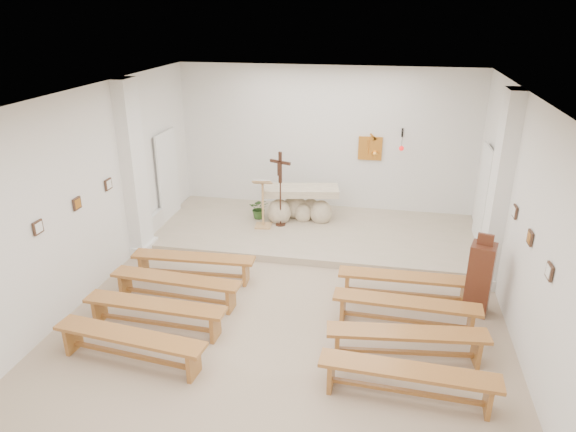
% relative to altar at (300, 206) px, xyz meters
% --- Properties ---
extents(ground, '(7.00, 10.00, 0.00)m').
position_rel_altar_xyz_m(ground, '(0.42, -3.97, -0.48)').
color(ground, tan).
rests_on(ground, ground).
extents(wall_left, '(0.02, 10.00, 3.50)m').
position_rel_altar_xyz_m(wall_left, '(-3.07, -3.97, 1.27)').
color(wall_left, silver).
rests_on(wall_left, ground).
extents(wall_right, '(0.02, 10.00, 3.50)m').
position_rel_altar_xyz_m(wall_right, '(3.91, -3.97, 1.27)').
color(wall_right, silver).
rests_on(wall_right, ground).
extents(wall_back, '(7.00, 0.02, 3.50)m').
position_rel_altar_xyz_m(wall_back, '(0.42, 1.02, 1.27)').
color(wall_back, silver).
rests_on(wall_back, ground).
extents(ceiling, '(7.00, 10.00, 0.02)m').
position_rel_altar_xyz_m(ceiling, '(0.42, -3.97, 3.01)').
color(ceiling, silver).
rests_on(ceiling, wall_back).
extents(sanctuary_platform, '(6.98, 3.00, 0.15)m').
position_rel_altar_xyz_m(sanctuary_platform, '(0.42, -0.47, -0.41)').
color(sanctuary_platform, tan).
rests_on(sanctuary_platform, ground).
extents(pilaster_left, '(0.26, 0.55, 3.50)m').
position_rel_altar_xyz_m(pilaster_left, '(-2.95, -1.97, 1.27)').
color(pilaster_left, white).
rests_on(pilaster_left, ground).
extents(pilaster_right, '(0.26, 0.55, 3.50)m').
position_rel_altar_xyz_m(pilaster_right, '(3.79, -1.97, 1.27)').
color(pilaster_right, white).
rests_on(pilaster_right, ground).
extents(gold_wall_relief, '(0.55, 0.04, 0.55)m').
position_rel_altar_xyz_m(gold_wall_relief, '(1.47, 0.99, 1.17)').
color(gold_wall_relief, orange).
rests_on(gold_wall_relief, wall_back).
extents(sanctuary_lamp, '(0.11, 0.36, 0.44)m').
position_rel_altar_xyz_m(sanctuary_lamp, '(2.17, 0.74, 1.33)').
color(sanctuary_lamp, black).
rests_on(sanctuary_lamp, wall_back).
extents(station_frame_left_front, '(0.03, 0.20, 0.20)m').
position_rel_altar_xyz_m(station_frame_left_front, '(-3.05, -4.77, 1.24)').
color(station_frame_left_front, '#40291C').
rests_on(station_frame_left_front, wall_left).
extents(station_frame_left_mid, '(0.03, 0.20, 0.20)m').
position_rel_altar_xyz_m(station_frame_left_mid, '(-3.05, -3.77, 1.24)').
color(station_frame_left_mid, '#40291C').
rests_on(station_frame_left_mid, wall_left).
extents(station_frame_left_rear, '(0.03, 0.20, 0.20)m').
position_rel_altar_xyz_m(station_frame_left_rear, '(-3.05, -2.77, 1.24)').
color(station_frame_left_rear, '#40291C').
rests_on(station_frame_left_rear, wall_left).
extents(station_frame_right_front, '(0.03, 0.20, 0.20)m').
position_rel_altar_xyz_m(station_frame_right_front, '(3.89, -4.77, 1.24)').
color(station_frame_right_front, '#40291C').
rests_on(station_frame_right_front, wall_right).
extents(station_frame_right_mid, '(0.03, 0.20, 0.20)m').
position_rel_altar_xyz_m(station_frame_right_mid, '(3.89, -3.77, 1.24)').
color(station_frame_right_mid, '#40291C').
rests_on(station_frame_right_mid, wall_right).
extents(station_frame_right_rear, '(0.03, 0.20, 0.20)m').
position_rel_altar_xyz_m(station_frame_right_rear, '(3.89, -2.77, 1.24)').
color(station_frame_right_rear, '#40291C').
rests_on(station_frame_right_rear, wall_right).
extents(radiator_left, '(0.10, 0.85, 0.52)m').
position_rel_altar_xyz_m(radiator_left, '(-3.01, -1.27, -0.21)').
color(radiator_left, silver).
rests_on(radiator_left, ground).
extents(radiator_right, '(0.10, 0.85, 0.52)m').
position_rel_altar_xyz_m(radiator_right, '(3.85, -1.27, -0.21)').
color(radiator_right, silver).
rests_on(radiator_right, ground).
extents(altar, '(1.76, 0.94, 0.86)m').
position_rel_altar_xyz_m(altar, '(0.00, 0.00, 0.00)').
color(altar, beige).
rests_on(altar, sanctuary_platform).
extents(lectern, '(0.45, 0.39, 1.15)m').
position_rel_altar_xyz_m(lectern, '(-0.73, -0.58, 0.24)').
color(lectern, tan).
rests_on(lectern, sanctuary_platform).
extents(crucifix_stand, '(0.49, 0.23, 1.69)m').
position_rel_altar_xyz_m(crucifix_stand, '(-0.38, -0.41, 0.65)').
color(crucifix_stand, '#3A1E12').
rests_on(crucifix_stand, sanctuary_platform).
extents(potted_plant, '(0.50, 0.45, 0.49)m').
position_rel_altar_xyz_m(potted_plant, '(-0.94, -0.10, -0.09)').
color(potted_plant, '#2C5120').
rests_on(potted_plant, sanctuary_platform).
extents(donation_pedestal, '(0.47, 0.47, 1.41)m').
position_rel_altar_xyz_m(donation_pedestal, '(3.47, -3.02, 0.14)').
color(donation_pedestal, '#512B17').
rests_on(donation_pedestal, ground).
extents(bench_left_front, '(2.28, 0.47, 0.48)m').
position_rel_altar_xyz_m(bench_left_front, '(-1.48, -2.88, -0.12)').
color(bench_left_front, '#A26B2F').
rests_on(bench_left_front, ground).
extents(bench_right_front, '(2.27, 0.40, 0.48)m').
position_rel_altar_xyz_m(bench_right_front, '(2.32, -2.88, -0.12)').
color(bench_right_front, '#A26B2F').
rests_on(bench_right_front, ground).
extents(bench_left_second, '(2.28, 0.49, 0.48)m').
position_rel_altar_xyz_m(bench_left_second, '(-1.48, -3.70, -0.12)').
color(bench_left_second, '#A26B2F').
rests_on(bench_left_second, ground).
extents(bench_right_second, '(2.28, 0.44, 0.48)m').
position_rel_altar_xyz_m(bench_right_second, '(2.32, -3.70, -0.12)').
color(bench_right_second, '#A26B2F').
rests_on(bench_right_second, ground).
extents(bench_left_third, '(2.28, 0.45, 0.48)m').
position_rel_altar_xyz_m(bench_left_third, '(-1.48, -4.52, -0.12)').
color(bench_left_third, '#A26B2F').
rests_on(bench_left_third, ground).
extents(bench_right_third, '(2.29, 0.62, 0.48)m').
position_rel_altar_xyz_m(bench_right_third, '(2.32, -4.52, -0.12)').
color(bench_right_third, '#A26B2F').
rests_on(bench_right_third, ground).
extents(bench_left_fourth, '(2.29, 0.61, 0.48)m').
position_rel_altar_xyz_m(bench_left_fourth, '(-1.48, -5.34, -0.12)').
color(bench_left_fourth, '#A26B2F').
rests_on(bench_left_fourth, ground).
extents(bench_right_fourth, '(2.28, 0.46, 0.48)m').
position_rel_altar_xyz_m(bench_right_fourth, '(2.32, -5.34, -0.12)').
color(bench_right_fourth, '#A26B2F').
rests_on(bench_right_fourth, ground).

